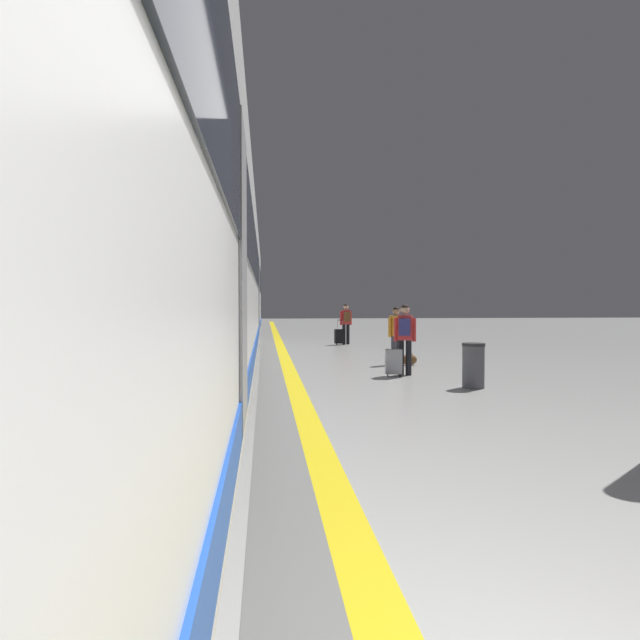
{
  "coord_description": "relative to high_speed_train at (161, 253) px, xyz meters",
  "views": [
    {
      "loc": [
        -1.13,
        -1.12,
        1.72
      ],
      "look_at": [
        -0.34,
        6.63,
        1.48
      ],
      "focal_mm": 30.8,
      "sensor_mm": 36.0,
      "label": 1
    }
  ],
  "objects": [
    {
      "name": "safety_line_strip",
      "position": [
        2.23,
        2.35,
        -2.5
      ],
      "size": [
        0.36,
        80.0,
        0.01
      ],
      "primitive_type": "cube",
      "color": "yellow",
      "rests_on": "ground"
    },
    {
      "name": "tactile_edge_band",
      "position": [
        1.84,
        2.35,
        -2.5
      ],
      "size": [
        0.74,
        80.0,
        0.01
      ],
      "primitive_type": "cube",
      "color": "slate",
      "rests_on": "ground"
    },
    {
      "name": "high_speed_train",
      "position": [
        0.0,
        0.0,
        0.0
      ],
      "size": [
        2.94,
        32.6,
        4.97
      ],
      "color": "#38383D",
      "rests_on": "ground"
    },
    {
      "name": "passenger_near",
      "position": [
        4.93,
        3.98,
        -1.5
      ],
      "size": [
        0.51,
        0.4,
        1.69
      ],
      "color": "black",
      "rests_on": "ground"
    },
    {
      "name": "suitcase_near",
      "position": [
        4.61,
        3.81,
        -2.16
      ],
      "size": [
        0.4,
        0.26,
        0.64
      ],
      "color": "#9E9EA3",
      "rests_on": "ground"
    },
    {
      "name": "passenger_mid",
      "position": [
        5.28,
        6.29,
        -1.57
      ],
      "size": [
        0.47,
        0.3,
        1.62
      ],
      "color": "#383842",
      "rests_on": "ground"
    },
    {
      "name": "duffel_bag_mid",
      "position": [
        5.6,
        6.06,
        -2.35
      ],
      "size": [
        0.44,
        0.26,
        0.36
      ],
      "color": "brown",
      "rests_on": "ground"
    },
    {
      "name": "passenger_far",
      "position": [
        5.0,
        13.88,
        -1.5
      ],
      "size": [
        0.52,
        0.38,
        1.69
      ],
      "color": "black",
      "rests_on": "ground"
    },
    {
      "name": "suitcase_far",
      "position": [
        4.67,
        13.56,
        -2.15
      ],
      "size": [
        0.41,
        0.29,
        1.04
      ],
      "color": "black",
      "rests_on": "ground"
    },
    {
      "name": "waste_bin",
      "position": [
        5.82,
        1.93,
        -2.05
      ],
      "size": [
        0.46,
        0.46,
        0.91
      ],
      "color": "#4C4C51",
      "rests_on": "ground"
    }
  ]
}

